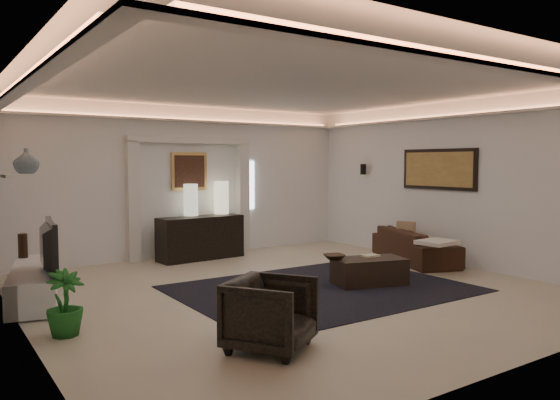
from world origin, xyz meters
TOP-DOWN VIEW (x-y plane):
  - floor at (0.00, 0.00)m, footprint 7.00×7.00m
  - ceiling at (0.00, 0.00)m, footprint 7.00×7.00m
  - wall_back at (0.00, 3.50)m, footprint 7.00×0.00m
  - wall_front at (0.00, -3.50)m, footprint 7.00×0.00m
  - wall_left at (-3.50, 0.00)m, footprint 0.00×7.00m
  - wall_right at (3.50, 0.00)m, footprint 0.00×7.00m
  - cove_soffit at (0.00, 0.00)m, footprint 7.00×7.00m
  - daylight_slit at (1.35, 3.48)m, footprint 0.25×0.03m
  - area_rug at (0.40, -0.20)m, footprint 4.00×3.00m
  - pilaster_left at (-1.15, 3.40)m, footprint 0.22×0.20m
  - pilaster_right at (1.15, 3.40)m, footprint 0.22×0.20m
  - alcove_header at (0.00, 3.40)m, footprint 2.52×0.20m
  - painting_frame at (0.00, 3.47)m, footprint 0.74×0.04m
  - painting_canvas at (0.00, 3.44)m, footprint 0.62×0.02m
  - art_panel_frame at (3.47, 0.30)m, footprint 0.04×1.64m
  - art_panel_gold at (3.44, 0.30)m, footprint 0.02×1.50m
  - wall_sconce at (3.38, 2.20)m, footprint 0.12×0.12m
  - wall_niche at (-3.44, 1.40)m, footprint 0.10×0.55m
  - console at (0.00, 3.00)m, footprint 1.67×0.63m
  - lamp_left at (-0.07, 3.25)m, footprint 0.30×0.30m
  - lamp_right at (0.58, 3.25)m, footprint 0.33×0.33m
  - media_ledge at (-3.15, 1.47)m, footprint 1.00×2.27m
  - tv at (-3.15, 0.91)m, footprint 1.18×0.29m
  - figurine at (-3.15, 2.36)m, footprint 0.17×0.17m
  - ginger_jar at (-3.15, 1.83)m, footprint 0.35×0.35m
  - plant at (-3.15, -0.33)m, footprint 0.48×0.48m
  - sofa at (3.15, 0.55)m, footprint 2.19×1.46m
  - throw_blanket at (2.48, -0.53)m, footprint 0.63×0.54m
  - throw_pillow at (3.15, 0.77)m, footprint 0.20×0.36m
  - coffee_table at (1.16, -0.36)m, footprint 1.16×0.84m
  - bowl at (0.66, -0.15)m, footprint 0.38×0.38m
  - magazine at (1.26, -0.28)m, footprint 0.26×0.20m
  - armchair at (-1.59, -1.89)m, footprint 1.06×1.06m

SIDE VIEW (x-z plane):
  - floor at x=0.00m, z-range 0.00..0.00m
  - area_rug at x=0.40m, z-range 0.00..0.01m
  - coffee_table at x=1.16m, z-range 0.01..0.40m
  - media_ledge at x=-3.15m, z-range 0.02..0.43m
  - sofa at x=3.15m, z-range 0.00..0.60m
  - plant at x=-3.15m, z-range 0.00..0.69m
  - armchair at x=-1.59m, z-range 0.00..0.70m
  - console at x=0.00m, z-range -0.01..0.81m
  - magazine at x=1.26m, z-range 0.41..0.44m
  - bowl at x=0.66m, z-range 0.41..0.49m
  - throw_blanket at x=2.48m, z-range 0.52..0.58m
  - throw_pillow at x=3.15m, z-range 0.38..0.72m
  - figurine at x=-3.15m, z-range 0.46..0.82m
  - tv at x=-3.15m, z-range 0.45..1.13m
  - lamp_left at x=-0.07m, z-range 0.79..1.39m
  - lamp_right at x=0.58m, z-range 0.77..1.41m
  - pilaster_left at x=-1.15m, z-range 0.00..2.20m
  - pilaster_right at x=1.15m, z-range 0.00..2.20m
  - daylight_slit at x=1.35m, z-range 0.85..1.85m
  - wall_back at x=0.00m, z-range -2.05..4.95m
  - wall_front at x=0.00m, z-range -2.05..4.95m
  - wall_left at x=-3.50m, z-range -2.05..4.95m
  - wall_right at x=3.50m, z-range -2.05..4.95m
  - painting_frame at x=0.00m, z-range 1.28..2.02m
  - painting_canvas at x=0.00m, z-range 1.34..1.96m
  - wall_niche at x=-3.44m, z-range 1.63..1.67m
  - wall_sconce at x=3.38m, z-range 1.57..1.79m
  - art_panel_gold at x=3.44m, z-range 1.39..2.01m
  - art_panel_frame at x=3.47m, z-range 1.33..2.07m
  - ginger_jar at x=-3.15m, z-range 1.67..2.02m
  - alcove_header at x=0.00m, z-range 2.19..2.31m
  - cove_soffit at x=0.00m, z-range 2.60..2.64m
  - ceiling at x=0.00m, z-range 2.90..2.90m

